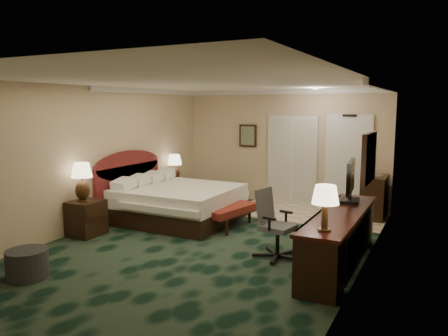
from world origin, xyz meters
The scene contains 24 objects.
floor centered at (0.00, 0.00, 0.00)m, with size 5.00×7.50×0.00m, color black.
ceiling centered at (0.00, 0.00, 2.70)m, with size 5.00×7.50×0.00m, color white.
wall_back centered at (0.00, 3.75, 1.35)m, with size 5.00×0.00×2.70m, color #D2B382.
wall_left centered at (-2.50, 0.00, 1.35)m, with size 0.00×7.50×2.70m, color #D2B382.
wall_right centered at (2.50, 0.00, 1.35)m, with size 0.00×7.50×2.70m, color #D2B382.
crown_molding centered at (0.00, 0.00, 2.65)m, with size 5.00×7.50×0.10m, color silver, non-canonical shape.
tile_patch centered at (0.90, 2.90, 0.01)m, with size 3.20×1.70×0.01m, color tan.
headboard centered at (-2.44, 1.00, 0.70)m, with size 0.12×2.00×1.40m, color #4E0814, non-canonical shape.
entry_door centered at (1.55, 3.72, 1.05)m, with size 1.02×0.06×2.18m, color silver.
closet_doors centered at (0.25, 3.71, 1.05)m, with size 1.20×0.06×2.10m, color beige.
wall_art centered at (-0.90, 3.71, 1.60)m, with size 0.45×0.06×0.55m, color #415F4B.
wall_mirror centered at (2.46, 0.60, 1.55)m, with size 0.05×0.95×0.75m, color white.
bed centered at (-1.30, 1.19, 0.35)m, with size 2.20×2.04×0.70m, color white.
nightstand_near centered at (-2.23, -0.46, 0.32)m, with size 0.51×0.58×0.64m, color black.
nightstand_far centered at (-2.27, 2.43, 0.27)m, with size 0.43×0.49×0.54m, color black.
lamp_near centered at (-2.25, -0.50, 0.98)m, with size 0.37×0.37×0.69m, color black, non-canonical shape.
lamp_far centered at (-2.26, 2.49, 0.86)m, with size 0.34×0.34×0.65m, color black, non-canonical shape.
bed_bench centered at (-0.12, 1.17, 0.21)m, with size 0.42×1.23×0.41m, color maroon.
ottoman centered at (-1.48, -2.33, 0.20)m, with size 0.55×0.55×0.40m, color #2C2C2C.
desk centered at (2.18, 0.06, 0.40)m, with size 0.60×2.77×0.80m, color black.
tv centered at (2.16, 0.82, 1.14)m, with size 0.07×0.86×0.67m, color black.
desk_lamp centered at (2.21, -0.99, 1.09)m, with size 0.33×0.33×0.58m, color black, non-canonical shape.
desk_chair centered at (1.27, -0.03, 0.53)m, with size 0.62×0.58×1.06m, color #494951, non-canonical shape.
minibar centered at (2.22, 3.20, 0.45)m, with size 0.47×0.84×0.89m, color black.
Camera 1 is at (3.47, -6.16, 2.31)m, focal length 35.00 mm.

